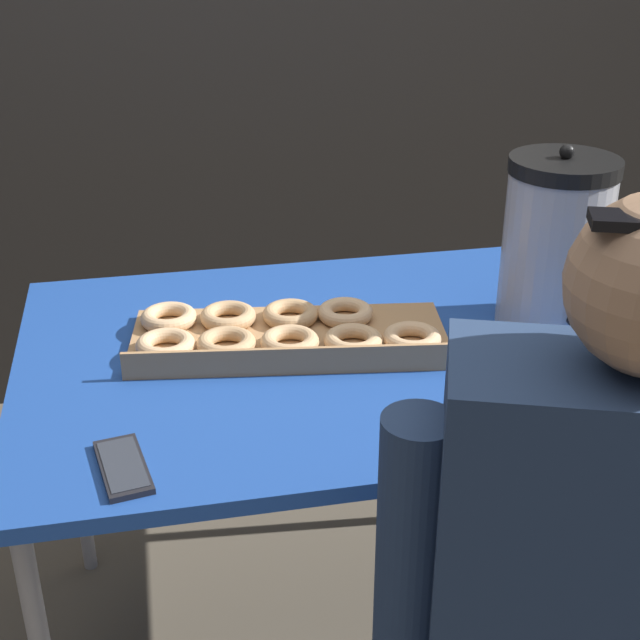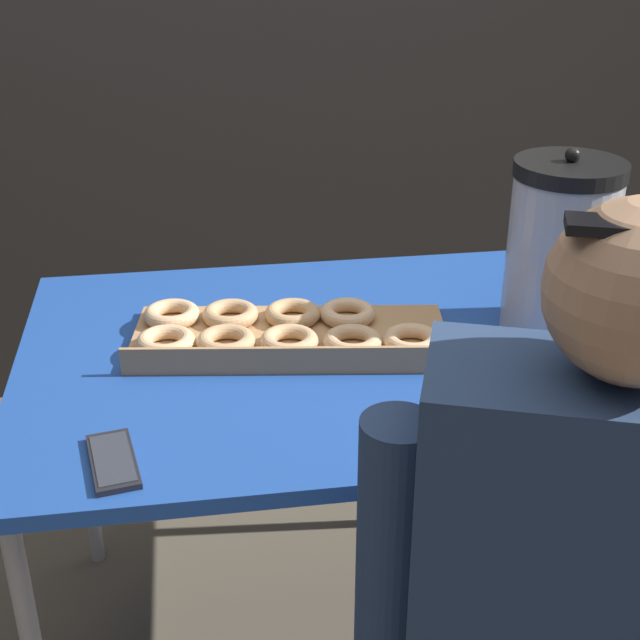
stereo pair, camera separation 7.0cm
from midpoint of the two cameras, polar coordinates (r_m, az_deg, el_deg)
The scene contains 4 objects.
folding_table at distance 1.68m, azimuth -0.47°, elevation -3.37°, with size 1.15×0.84×0.75m.
donut_box at distance 1.66m, azimuth -3.65°, elevation -0.93°, with size 0.62×0.33×0.05m.
coffee_urn at distance 1.72m, azimuth 13.72°, elevation 4.76°, with size 0.20×0.23×0.36m.
cell_phone at distance 1.36m, azimuth -13.95°, elevation -9.12°, with size 0.09×0.16×0.01m.
Camera 1 is at (-0.31, -1.42, 1.53)m, focal length 50.00 mm.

